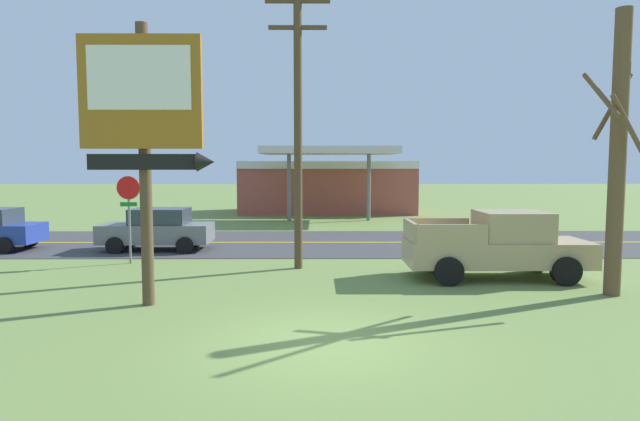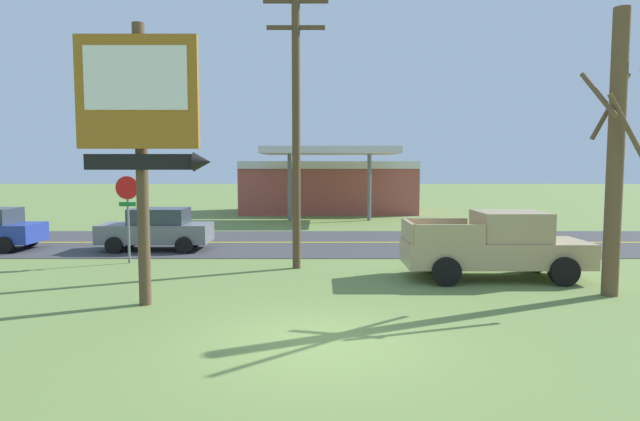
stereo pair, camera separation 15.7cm
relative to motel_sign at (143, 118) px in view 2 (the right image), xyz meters
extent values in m
plane|color=olive|center=(4.02, -2.62, -4.35)|extent=(180.00, 180.00, 0.00)
cube|color=#3D3D3F|center=(4.02, 10.38, -4.34)|extent=(140.00, 8.00, 0.02)
cube|color=gold|center=(4.02, 10.38, -4.33)|extent=(126.00, 0.20, 0.01)
cylinder|color=brown|center=(-0.06, 0.14, -1.10)|extent=(0.28, 0.28, 6.51)
cube|color=#996019|center=(-0.06, -0.04, 0.58)|extent=(2.76, 0.16, 2.54)
cube|color=white|center=(-0.06, -0.13, 0.89)|extent=(2.32, 0.03, 1.42)
cube|color=black|center=(-0.06, -0.04, -0.99)|extent=(2.49, 0.12, 0.36)
cone|color=black|center=(1.38, -0.04, -0.99)|extent=(0.40, 0.44, 0.44)
cylinder|color=slate|center=(-2.37, 5.57, -3.25)|extent=(0.08, 0.08, 2.20)
cylinder|color=red|center=(-2.37, 5.54, -1.80)|extent=(0.76, 0.03, 0.76)
cylinder|color=white|center=(-2.37, 5.56, -1.80)|extent=(0.80, 0.01, 0.80)
cube|color=#19722D|center=(-2.37, 5.54, -2.35)|extent=(0.56, 0.03, 0.14)
cylinder|color=brown|center=(3.32, 4.68, 0.07)|extent=(0.26, 0.26, 8.85)
cube|color=brown|center=(3.32, 4.68, 4.00)|extent=(2.01, 0.12, 0.12)
cube|color=brown|center=(3.32, 4.68, 3.20)|extent=(1.81, 0.12, 0.12)
cylinder|color=brown|center=(11.41, 1.02, -0.80)|extent=(0.40, 0.40, 7.11)
cylinder|color=brown|center=(11.44, 1.44, 0.42)|extent=(0.94, 0.19, 1.68)
cylinder|color=brown|center=(10.84, 0.88, 0.66)|extent=(0.42, 1.24, 1.23)
cylinder|color=brown|center=(11.43, 0.50, -0.27)|extent=(1.15, 0.16, 1.82)
cube|color=#A84C42|center=(4.64, 25.95, -2.55)|extent=(12.00, 6.00, 3.60)
cube|color=silver|center=(4.64, 22.90, -1.00)|extent=(12.00, 0.12, 0.50)
cube|color=silver|center=(4.64, 19.95, -0.15)|extent=(8.00, 5.00, 0.40)
cylinder|color=slate|center=(2.24, 19.95, -2.25)|extent=(0.24, 0.24, 4.20)
cylinder|color=slate|center=(7.04, 19.95, -2.25)|extent=(0.24, 0.24, 4.20)
cube|color=tan|center=(9.13, 3.10, -3.59)|extent=(5.20, 1.97, 0.72)
cube|color=tan|center=(9.58, 3.10, -2.81)|extent=(1.90, 1.80, 0.84)
cube|color=#28333D|center=(10.47, 3.11, -2.81)|extent=(0.10, 1.66, 0.71)
cube|color=tan|center=(7.61, 4.02, -2.95)|extent=(1.95, 0.12, 0.56)
cube|color=tan|center=(7.61, 2.18, -2.95)|extent=(1.95, 0.12, 0.56)
cube|color=tan|center=(6.63, 3.10, -2.95)|extent=(0.12, 1.88, 0.56)
cylinder|color=black|center=(10.74, 4.09, -3.95)|extent=(0.80, 0.28, 0.80)
cylinder|color=black|center=(10.75, 2.13, -3.95)|extent=(0.80, 0.28, 0.80)
cylinder|color=black|center=(7.52, 4.08, -3.95)|extent=(0.80, 0.28, 0.80)
cylinder|color=black|center=(7.52, 2.12, -3.95)|extent=(0.80, 0.28, 0.80)
cube|color=slate|center=(-2.31, 8.38, -3.67)|extent=(4.20, 1.76, 0.72)
cube|color=#2D3842|center=(-2.16, 8.38, -3.01)|extent=(2.10, 1.56, 0.60)
cylinder|color=black|center=(-3.62, 7.50, -4.03)|extent=(0.64, 0.24, 0.64)
cylinder|color=black|center=(-3.62, 9.26, -4.03)|extent=(0.64, 0.24, 0.64)
cylinder|color=black|center=(-1.01, 7.50, -4.03)|extent=(0.64, 0.24, 0.64)
cylinder|color=black|center=(-1.01, 9.26, -4.03)|extent=(0.64, 0.24, 0.64)
cylinder|color=black|center=(-7.71, 7.50, -4.03)|extent=(0.64, 0.24, 0.64)
cylinder|color=black|center=(-7.71, 9.26, -4.03)|extent=(0.64, 0.24, 0.64)
camera|label=1|loc=(3.92, -12.32, -1.09)|focal=30.09mm
camera|label=2|loc=(4.07, -12.32, -1.09)|focal=30.09mm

